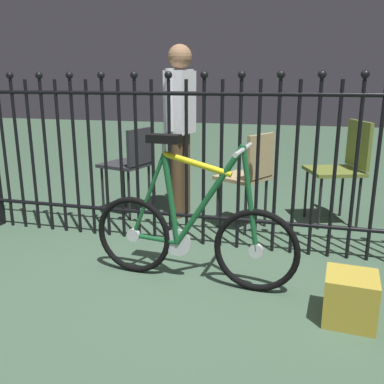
{
  "coord_description": "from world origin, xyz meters",
  "views": [
    {
      "loc": [
        0.68,
        -2.27,
        1.24
      ],
      "look_at": [
        0.03,
        0.21,
        0.55
      ],
      "focal_mm": 39.23,
      "sensor_mm": 36.0,
      "label": 1
    }
  ],
  "objects_px": {
    "bicycle": "(192,232)",
    "display_crate": "(350,298)",
    "chair_tan": "(250,172)",
    "person_visitor": "(180,118)",
    "chair_olive": "(344,162)",
    "chair_charcoal": "(131,161)"
  },
  "relations": [
    {
      "from": "chair_olive",
      "to": "person_visitor",
      "type": "relative_size",
      "value": 0.59
    },
    {
      "from": "chair_charcoal",
      "to": "display_crate",
      "type": "xyz_separation_m",
      "value": [
        1.82,
        -1.44,
        -0.38
      ]
    },
    {
      "from": "chair_tan",
      "to": "chair_charcoal",
      "type": "xyz_separation_m",
      "value": [
        -1.12,
        0.14,
        0.01
      ]
    },
    {
      "from": "bicycle",
      "to": "display_crate",
      "type": "distance_m",
      "value": 0.97
    },
    {
      "from": "chair_charcoal",
      "to": "chair_olive",
      "type": "relative_size",
      "value": 0.91
    },
    {
      "from": "bicycle",
      "to": "chair_tan",
      "type": "height_order",
      "value": "bicycle"
    },
    {
      "from": "chair_charcoal",
      "to": "chair_olive",
      "type": "bearing_deg",
      "value": 7.13
    },
    {
      "from": "chair_olive",
      "to": "person_visitor",
      "type": "distance_m",
      "value": 1.49
    },
    {
      "from": "chair_charcoal",
      "to": "chair_olive",
      "type": "height_order",
      "value": "chair_olive"
    },
    {
      "from": "chair_olive",
      "to": "chair_tan",
      "type": "bearing_deg",
      "value": -153.6
    },
    {
      "from": "chair_olive",
      "to": "display_crate",
      "type": "relative_size",
      "value": 3.45
    },
    {
      "from": "chair_tan",
      "to": "chair_olive",
      "type": "bearing_deg",
      "value": 26.4
    },
    {
      "from": "bicycle",
      "to": "display_crate",
      "type": "bearing_deg",
      "value": -14.35
    },
    {
      "from": "chair_charcoal",
      "to": "display_crate",
      "type": "bearing_deg",
      "value": -38.34
    },
    {
      "from": "bicycle",
      "to": "chair_olive",
      "type": "bearing_deg",
      "value": 55.4
    },
    {
      "from": "person_visitor",
      "to": "display_crate",
      "type": "bearing_deg",
      "value": -48.13
    },
    {
      "from": "bicycle",
      "to": "chair_tan",
      "type": "distance_m",
      "value": 1.09
    },
    {
      "from": "chair_charcoal",
      "to": "chair_tan",
      "type": "bearing_deg",
      "value": -7.38
    },
    {
      "from": "bicycle",
      "to": "chair_olive",
      "type": "xyz_separation_m",
      "value": [
        0.99,
        1.44,
        0.22
      ]
    },
    {
      "from": "chair_charcoal",
      "to": "chair_olive",
      "type": "xyz_separation_m",
      "value": [
        1.89,
        0.24,
        0.03
      ]
    },
    {
      "from": "chair_tan",
      "to": "display_crate",
      "type": "height_order",
      "value": "chair_tan"
    },
    {
      "from": "person_visitor",
      "to": "display_crate",
      "type": "xyz_separation_m",
      "value": [
        1.37,
        -1.52,
        -0.78
      ]
    }
  ]
}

